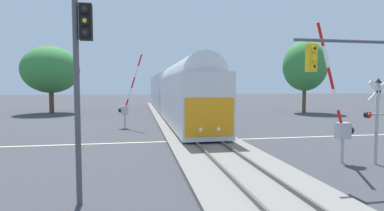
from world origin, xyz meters
TOP-DOWN VIEW (x-y plane):
  - ground_plane at (0.00, 0.00)m, footprint 220.00×220.00m
  - road_centre_stripe at (0.00, 0.00)m, footprint 44.00×0.20m
  - railway_track at (0.00, 0.00)m, footprint 4.40×80.00m
  - commuter_train at (0.00, 17.13)m, footprint 3.04×41.74m
  - crossing_gate_near at (4.83, -6.55)m, footprint 1.92×0.40m
  - crossing_signal_mast at (6.26, -7.00)m, footprint 1.36×0.44m
  - crossing_gate_far at (-4.83, 6.55)m, footprint 1.98×0.40m
  - traffic_signal_near_left at (-5.41, -9.39)m, footprint 0.53×0.38m
  - traffic_signal_near_right at (4.99, -8.08)m, footprint 5.04×0.38m
  - maple_right_background at (17.16, 17.28)m, footprint 5.52×5.52m
  - pine_left_background at (-14.65, 22.18)m, footprint 6.95×6.95m

SIDE VIEW (x-z plane):
  - ground_plane at x=0.00m, z-range 0.00..0.00m
  - road_centre_stripe at x=0.00m, z-range 0.00..0.01m
  - railway_track at x=0.00m, z-range -0.06..0.26m
  - crossing_gate_far at x=-4.83m, z-range -1.05..4.91m
  - crossing_gate_near at x=4.83m, z-range -1.09..4.99m
  - crossing_signal_mast at x=6.26m, z-range 0.42..4.16m
  - commuter_train at x=0.00m, z-range 0.20..5.36m
  - traffic_signal_near_left at x=-5.41m, z-range 1.00..6.97m
  - traffic_signal_near_right at x=4.99m, z-range 1.36..6.69m
  - pine_left_background at x=-14.65m, z-range 1.26..9.62m
  - maple_right_background at x=17.16m, z-range 1.38..10.52m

